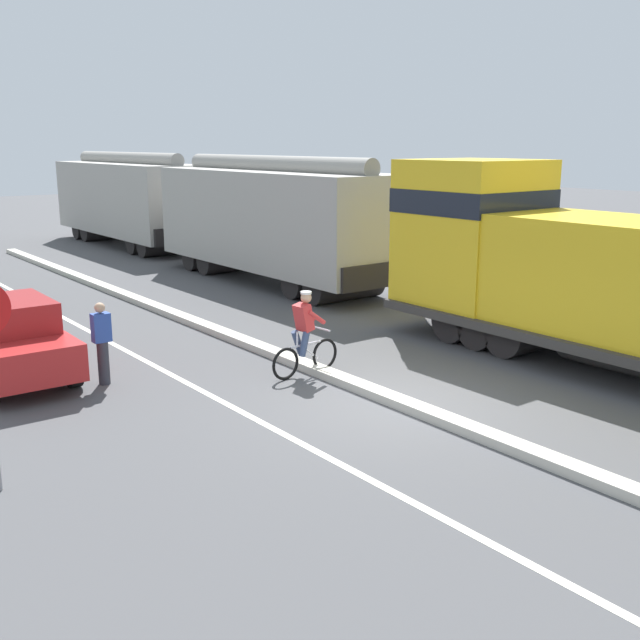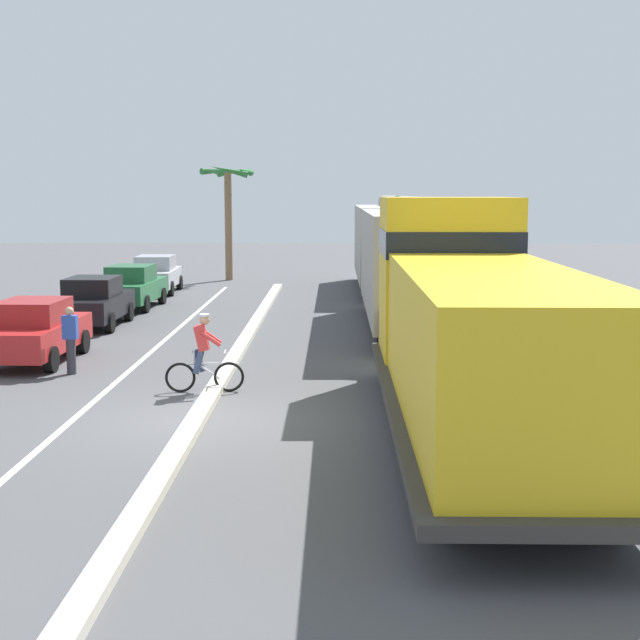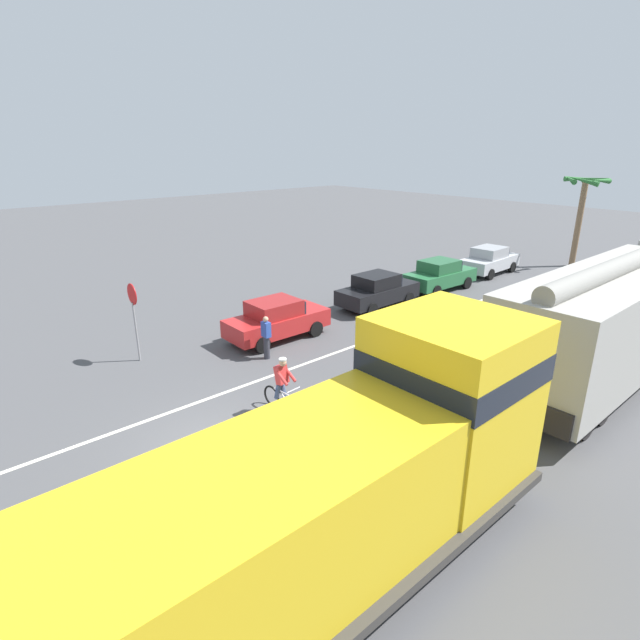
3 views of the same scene
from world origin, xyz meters
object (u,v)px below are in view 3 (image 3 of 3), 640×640
(stop_sign, at_px, (134,307))
(pedestrian_by_cars, at_px, (266,337))
(palm_tree_near, at_px, (583,199))
(parked_car_red, at_px, (277,319))
(parked_car_silver, at_px, (490,260))
(parked_car_green, at_px, (440,275))
(locomotive, at_px, (321,502))
(hopper_car_lead, at_px, (608,322))
(parked_car_black, at_px, (378,290))
(cyclist, at_px, (283,387))

(stop_sign, height_order, pedestrian_by_cars, stop_sign)
(palm_tree_near, xyz_separation_m, pedestrian_by_cars, (-1.04, -23.14, -3.35))
(parked_car_red, bearing_deg, palm_tree_near, 83.76)
(parked_car_silver, bearing_deg, parked_car_green, -88.56)
(locomotive, distance_m, hopper_car_lead, 12.16)
(parked_car_green, height_order, pedestrian_by_cars, same)
(stop_sign, relative_size, palm_tree_near, 0.51)
(stop_sign, bearing_deg, parked_car_silver, 85.98)
(parked_car_green, height_order, stop_sign, stop_sign)
(palm_tree_near, bearing_deg, hopper_car_lead, -64.45)
(stop_sign, xyz_separation_m, pedestrian_by_cars, (2.90, 3.55, -1.18))
(pedestrian_by_cars, bearing_deg, parked_car_red, 132.26)
(parked_car_green, bearing_deg, stop_sign, -95.79)
(parked_car_black, height_order, pedestrian_by_cars, same)
(parked_car_black, distance_m, parked_car_green, 4.70)
(parked_car_red, relative_size, cyclist, 2.46)
(parked_car_green, height_order, cyclist, cyclist)
(hopper_car_lead, height_order, pedestrian_by_cars, hopper_car_lead)
(locomotive, height_order, parked_car_red, locomotive)
(hopper_car_lead, xyz_separation_m, parked_car_black, (-10.19, 0.49, -1.26))
(parked_car_red, height_order, pedestrian_by_cars, same)
(locomotive, distance_m, stop_sign, 11.73)
(parked_car_green, distance_m, palm_tree_near, 11.65)
(parked_car_silver, bearing_deg, palm_tree_near, 66.80)
(parked_car_green, bearing_deg, palm_tree_near, 77.91)
(parked_car_black, bearing_deg, parked_car_silver, 89.76)
(cyclist, bearing_deg, locomotive, -31.22)
(parked_car_silver, bearing_deg, stop_sign, -94.02)
(locomotive, xyz_separation_m, parked_car_black, (-10.19, 12.65, -0.98))
(stop_sign, bearing_deg, parked_car_green, 84.21)
(cyclist, height_order, palm_tree_near, palm_tree_near)
(parked_car_black, xyz_separation_m, pedestrian_by_cars, (1.47, -7.55, 0.03))
(parked_car_green, relative_size, palm_tree_near, 0.75)
(palm_tree_near, height_order, pedestrian_by_cars, palm_tree_near)
(palm_tree_near, bearing_deg, stop_sign, -98.39)
(locomotive, bearing_deg, hopper_car_lead, 90.00)
(locomotive, distance_m, parked_car_black, 16.27)
(locomotive, height_order, parked_car_green, locomotive)
(parked_car_green, relative_size, stop_sign, 1.48)
(palm_tree_near, bearing_deg, parked_car_green, -102.09)
(palm_tree_near, bearing_deg, pedestrian_by_cars, -92.56)
(hopper_car_lead, distance_m, parked_car_green, 11.35)
(parked_car_red, distance_m, stop_sign, 5.39)
(stop_sign, relative_size, pedestrian_by_cars, 1.78)
(parked_car_silver, height_order, pedestrian_by_cars, same)
(parked_car_silver, relative_size, cyclist, 2.48)
(pedestrian_by_cars, bearing_deg, locomotive, -30.29)
(locomotive, distance_m, parked_car_green, 20.05)
(locomotive, relative_size, parked_car_silver, 2.73)
(hopper_car_lead, bearing_deg, parked_car_black, 177.26)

